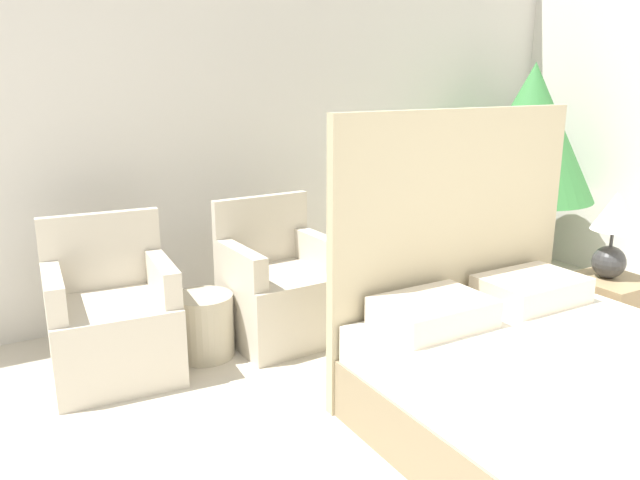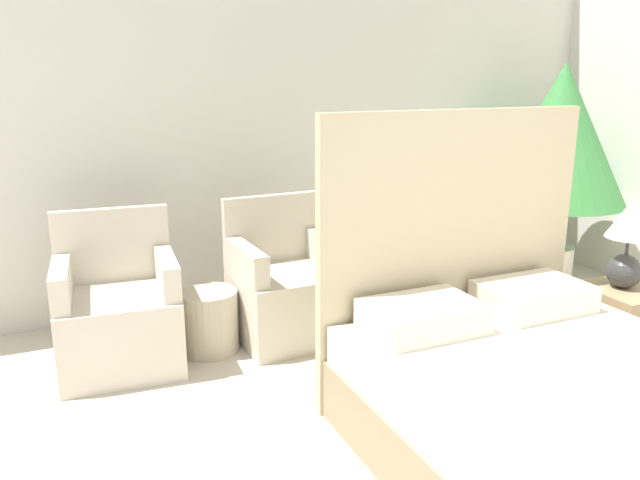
{
  "view_description": "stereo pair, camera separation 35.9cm",
  "coord_description": "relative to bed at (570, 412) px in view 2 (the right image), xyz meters",
  "views": [
    {
      "loc": [
        -2.02,
        -0.37,
        1.72
      ],
      "look_at": [
        -0.28,
        2.64,
        0.79
      ],
      "focal_mm": 35.0,
      "sensor_mm": 36.0,
      "label": 1
    },
    {
      "loc": [
        -1.7,
        -0.53,
        1.72
      ],
      "look_at": [
        -0.28,
        2.64,
        0.79
      ],
      "focal_mm": 35.0,
      "sensor_mm": 36.0,
      "label": 2
    }
  ],
  "objects": [
    {
      "name": "potted_palm",
      "position": [
        1.86,
        2.07,
        0.91
      ],
      "size": [
        1.1,
        1.1,
        1.82
      ],
      "color": "beige",
      "rests_on": "ground_plane"
    },
    {
      "name": "wall_back",
      "position": [
        -0.27,
        2.74,
        1.15
      ],
      "size": [
        10.0,
        0.06,
        2.9
      ],
      "color": "silver",
      "rests_on": "ground_plane"
    },
    {
      "name": "table_lamp",
      "position": [
        1.06,
        0.67,
        0.52
      ],
      "size": [
        0.26,
        0.26,
        0.53
      ],
      "color": "#333333",
      "rests_on": "nightstand"
    },
    {
      "name": "nightstand",
      "position": [
        1.07,
        0.64,
        -0.05
      ],
      "size": [
        0.42,
        0.43,
        0.51
      ],
      "color": "#937A56",
      "rests_on": "ground_plane"
    },
    {
      "name": "side_table",
      "position": [
        -1.11,
        1.9,
        -0.1
      ],
      "size": [
        0.37,
        0.37,
        0.4
      ],
      "color": "#B7AD93",
      "rests_on": "ground_plane"
    },
    {
      "name": "bed",
      "position": [
        0.0,
        0.0,
        0.0
      ],
      "size": [
        1.58,
        2.04,
        1.55
      ],
      "color": "#8C7A5B",
      "rests_on": "ground_plane"
    },
    {
      "name": "armchair_near_window_right",
      "position": [
        -0.57,
        1.9,
        -0.0
      ],
      "size": [
        0.72,
        0.66,
        0.93
      ],
      "rotation": [
        0.0,
        0.0,
        0.04
      ],
      "color": "beige",
      "rests_on": "ground_plane"
    },
    {
      "name": "armchair_near_window_left",
      "position": [
        -1.65,
        1.9,
        -0.0
      ],
      "size": [
        0.74,
        0.69,
        0.93
      ],
      "rotation": [
        0.0,
        0.0,
        -0.08
      ],
      "color": "beige",
      "rests_on": "ground_plane"
    }
  ]
}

